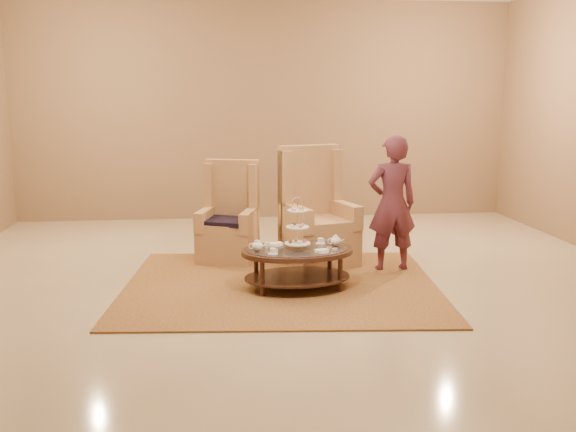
{
  "coord_description": "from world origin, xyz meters",
  "views": [
    {
      "loc": [
        -0.77,
        -6.48,
        2.0
      ],
      "look_at": [
        -0.04,
        0.2,
        0.73
      ],
      "focal_mm": 40.0,
      "sensor_mm": 36.0,
      "label": 1
    }
  ],
  "objects": [
    {
      "name": "armchair_right",
      "position": [
        0.38,
        1.01,
        0.47
      ],
      "size": [
        0.95,
        0.97,
        1.41
      ],
      "rotation": [
        0.0,
        0.0,
        0.29
      ],
      "color": "tan",
      "rests_on": "ground"
    },
    {
      "name": "ceiling",
      "position": [
        0.0,
        0.0,
        0.0
      ],
      "size": [
        8.0,
        8.0,
        0.02
      ],
      "primitive_type": "cube",
      "color": "white",
      "rests_on": "ground"
    },
    {
      "name": "rug",
      "position": [
        -0.14,
        0.06,
        0.01
      ],
      "size": [
        3.51,
        3.01,
        0.02
      ],
      "rotation": [
        0.0,
        0.0,
        -0.09
      ],
      "color": "olive",
      "rests_on": "ground"
    },
    {
      "name": "armchair_left",
      "position": [
        -0.65,
        1.27,
        0.41
      ],
      "size": [
        0.81,
        0.83,
        1.22
      ],
      "rotation": [
        0.0,
        0.0,
        -0.27
      ],
      "color": "tan",
      "rests_on": "ground"
    },
    {
      "name": "person",
      "position": [
        1.19,
        0.55,
        0.78
      ],
      "size": [
        0.59,
        0.4,
        1.56
      ],
      "rotation": [
        0.0,
        0.0,
        3.19
      ],
      "color": "#562533",
      "rests_on": "ground"
    },
    {
      "name": "tea_table",
      "position": [
        0.02,
        -0.08,
        0.36
      ],
      "size": [
        1.23,
        0.9,
        0.98
      ],
      "rotation": [
        0.0,
        0.0,
        0.09
      ],
      "color": "black",
      "rests_on": "ground"
    },
    {
      "name": "ground",
      "position": [
        0.0,
        0.0,
        0.0
      ],
      "size": [
        8.0,
        8.0,
        0.0
      ],
      "primitive_type": "plane",
      "color": "#C4B392",
      "rests_on": "ground"
    },
    {
      "name": "wall_back",
      "position": [
        0.0,
        4.0,
        1.75
      ],
      "size": [
        8.0,
        0.04,
        3.5
      ],
      "primitive_type": "cube",
      "color": "#87684A",
      "rests_on": "ground"
    }
  ]
}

